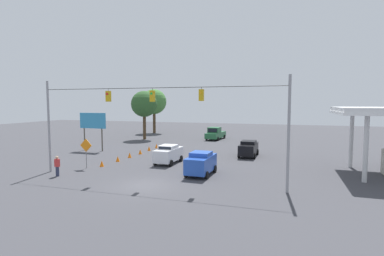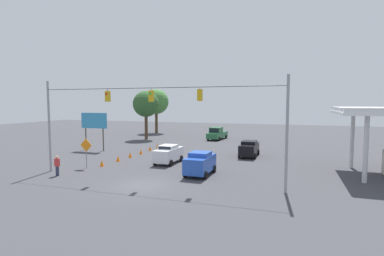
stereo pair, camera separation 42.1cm
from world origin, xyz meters
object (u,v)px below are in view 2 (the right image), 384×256
Objects in this scene: traffic_cone_farthest at (158,146)px; tree_horizon_right at (156,102)px; traffic_cone_fifth at (150,148)px; traffic_cone_second at (118,159)px; pedestrian at (57,166)px; traffic_cone_nearest at (102,163)px; traffic_cone_fourth at (141,152)px; overhead_signal_span at (151,118)px; work_zone_sign at (86,147)px; pickup_truck_green_withflow_deep at (217,134)px; sedan_blue_crossing_near at (200,163)px; sedan_white_withflow_mid at (168,154)px; traffic_cone_third at (130,155)px; roadside_billboard at (94,123)px; sedan_black_oncoming_far at (249,148)px; tree_horizon_left at (146,104)px.

traffic_cone_farthest is 0.07× the size of tree_horizon_right.
traffic_cone_fifth and traffic_cone_farthest have the same top height.
pedestrian is (1.41, 7.16, 0.58)m from traffic_cone_second.
traffic_cone_fourth is (-0.21, -7.55, 0.00)m from traffic_cone_nearest.
pedestrian is (1.33, 14.80, 0.58)m from traffic_cone_fifth.
overhead_signal_span is at bearing 113.91° from traffic_cone_farthest.
work_zone_sign is at bearing 74.28° from traffic_cone_second.
pickup_truck_green_withflow_deep is 15.49m from traffic_cone_fifth.
sedan_blue_crossing_near is 0.44× the size of tree_horizon_right.
pickup_truck_green_withflow_deep is at bearing -89.54° from sedan_white_withflow_mid.
work_zone_sign is at bearing 85.95° from traffic_cone_farthest.
traffic_cone_fourth is 1.00× the size of traffic_cone_fifth.
traffic_cone_fourth is 1.00× the size of traffic_cone_farthest.
traffic_cone_third is 5.24m from traffic_cone_fifth.
pedestrian is 37.50m from tree_horizon_right.
traffic_cone_farthest is 0.21× the size of work_zone_sign.
traffic_cone_farthest is at bearing -94.05° from work_zone_sign.
traffic_cone_second is 9.50m from roadside_billboard.
sedan_blue_crossing_near is at bearing 100.77° from pickup_truck_green_withflow_deep.
sedan_white_withflow_mid is at bearing -144.86° from work_zone_sign.
traffic_cone_nearest is at bearing -106.04° from pedestrian.
pickup_truck_green_withflow_deep reaches higher than traffic_cone_fourth.
pedestrian is at bearing 81.31° from traffic_cone_third.
traffic_cone_second is 1.00× the size of traffic_cone_fourth.
traffic_cone_farthest is at bearing -94.40° from pedestrian.
traffic_cone_fifth is 1.00× the size of traffic_cone_farthest.
overhead_signal_span reaches higher than sedan_black_oncoming_far.
roadside_billboard reaches higher than work_zone_sign.
pickup_truck_green_withflow_deep is at bearing 154.80° from tree_horizon_right.
sedan_blue_crossing_near is 19.21m from roadside_billboard.
pedestrian reaches higher than traffic_cone_fifth.
traffic_cone_nearest is 10.31m from traffic_cone_fifth.
traffic_cone_fourth is 26.69m from tree_horizon_right.
traffic_cone_second and traffic_cone_fourth have the same top height.
traffic_cone_farthest is at bearing -10.70° from sedan_black_oncoming_far.
roadside_billboard reaches higher than traffic_cone_fifth.
traffic_cone_fifth is 0.07× the size of tree_horizon_right.
overhead_signal_span is at bearing 117.41° from traffic_cone_fifth.
traffic_cone_farthest is at bearing -90.13° from traffic_cone_nearest.
traffic_cone_second is at bearing -16.00° from sedan_blue_crossing_near.
work_zone_sign is (0.97, 13.74, 1.69)m from traffic_cone_farthest.
overhead_signal_span is 34.97× the size of traffic_cone_fourth.
traffic_cone_third is (5.43, -1.57, -0.69)m from sedan_white_withflow_mid.
pickup_truck_green_withflow_deep is 0.63× the size of tree_horizon_right.
roadside_billboard is (7.04, -5.46, 3.29)m from traffic_cone_second.
tree_horizon_left is at bearing -73.78° from traffic_cone_nearest.
traffic_cone_third is at bearing -100.24° from work_zone_sign.
overhead_signal_span is at bearing 155.12° from traffic_cone_nearest.
sedan_blue_crossing_near is at bearing 121.34° from tree_horizon_right.
traffic_cone_nearest is 1.00× the size of traffic_cone_farthest.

